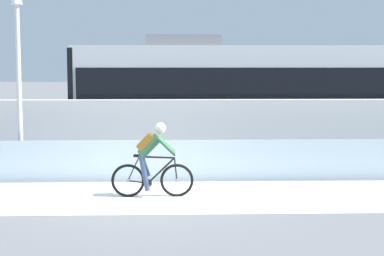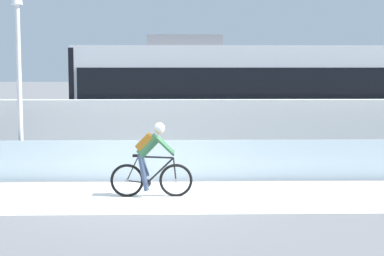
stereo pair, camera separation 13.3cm
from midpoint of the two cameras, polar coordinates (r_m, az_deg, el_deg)
The scene contains 9 objects.
ground_plane at distance 12.90m, azimuth -4.27°, elevation -6.62°, with size 200.00×200.00×0.00m, color slate.
bike_path_deck at distance 12.90m, azimuth -4.27°, elevation -6.60°, with size 32.00×3.20×0.01m, color silver.
glass_parapet at distance 14.62m, azimuth -3.91°, elevation -3.13°, with size 32.00×0.05×1.00m, color silver.
concrete_barrier_wall at distance 16.34m, azimuth -3.64°, elevation -0.59°, with size 32.00×0.36×1.90m, color silver.
tram_rail_near at distance 18.92m, azimuth -3.31°, elevation -2.59°, with size 32.00×0.08×0.01m, color #595654.
tram_rail_far at distance 20.34m, azimuth -3.17°, elevation -1.99°, with size 32.00×0.08×0.01m, color #595654.
tram at distance 19.57m, azimuth 5.27°, elevation 3.24°, with size 11.06×2.54×3.81m.
cyclist_on_bike at distance 12.74m, azimuth -3.67°, elevation -3.11°, with size 1.77×0.58×1.61m.
lamp_post_antenna at distance 15.23m, azimuth -16.12°, elevation 7.55°, with size 0.28×0.28×5.20m.
Camera 2 is at (0.74, -12.58, 2.79)m, focal length 55.51 mm.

